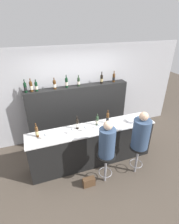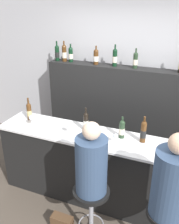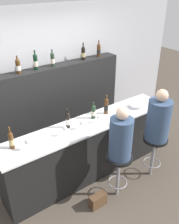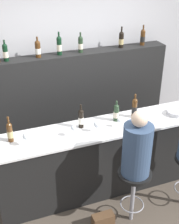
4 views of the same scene
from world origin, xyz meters
The scene contains 23 objects.
ground_plane centered at (0.00, 0.00, 0.00)m, with size 16.00×16.00×0.00m, color #4C4238.
wall_back centered at (0.00, 1.61, 1.30)m, with size 6.40×0.05×2.60m.
bar_counter centered at (0.00, 0.26, 0.49)m, with size 2.97×0.56×0.99m.
back_bar_cabinet centered at (0.00, 1.39, 0.80)m, with size 2.78×0.28×1.60m.
wine_bottle_counter_0 centered at (-1.21, 0.35, 1.11)m, with size 0.07×0.07×0.32m.
wine_bottle_counter_1 centered at (-0.34, 0.35, 1.12)m, with size 0.07×0.07×0.32m.
wine_bottle_counter_2 centered at (0.14, 0.35, 1.10)m, with size 0.07×0.07×0.28m.
wine_bottle_counter_3 centered at (0.40, 0.35, 1.13)m, with size 0.07×0.07×0.33m.
wine_bottle_backbar_3 centered at (-0.60, 1.39, 1.72)m, with size 0.08×0.08×0.29m.
wine_bottle_backbar_4 centered at (-0.30, 1.39, 1.74)m, with size 0.07×0.07×0.33m.
wine_bottle_backbar_5 centered at (0.02, 1.39, 1.72)m, with size 0.07×0.07×0.29m.
wine_bottle_backbar_6 centered at (0.67, 1.39, 1.73)m, with size 0.07×0.07×0.32m.
wine_bottle_backbar_7 centered at (1.04, 1.39, 1.73)m, with size 0.07×0.07×0.31m.
wine_glass_0 centered at (-1.05, 0.19, 1.11)m, with size 0.07×0.07×0.16m.
wine_glass_1 centered at (-0.49, 0.19, 1.10)m, with size 0.07×0.07×0.16m.
wine_glass_2 centered at (-0.20, 0.19, 1.08)m, with size 0.07×0.07×0.14m.
wine_glass_3 centered at (0.11, 0.19, 1.08)m, with size 0.06×0.06×0.13m.
metal_bowl centered at (0.95, 0.22, 1.01)m, with size 0.22×0.22×0.05m.
bar_stool_left centered at (0.04, -0.40, 0.58)m, with size 0.39×0.39×0.74m.
guest_seated_left centered at (0.04, -0.40, 1.07)m, with size 0.32×0.32×0.79m.
bar_stool_right centered at (0.81, -0.40, 0.58)m, with size 0.39×0.39×0.74m.
guest_seated_right centered at (0.81, -0.40, 1.09)m, with size 0.36×0.36×0.84m.
handbag centered at (-0.33, -0.40, 0.10)m, with size 0.26×0.12×0.20m.
Camera 3 is at (-1.96, -2.41, 2.99)m, focal length 40.00 mm.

